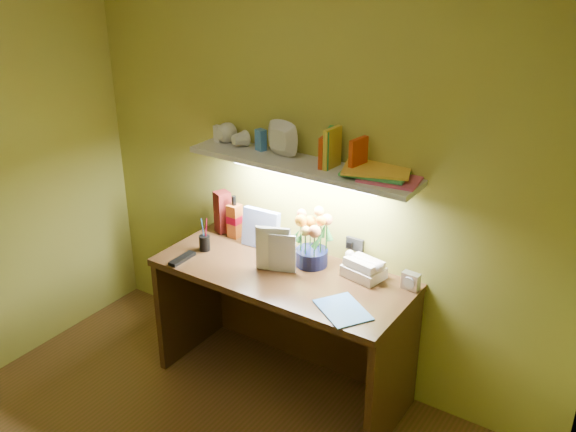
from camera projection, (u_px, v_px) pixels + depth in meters
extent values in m
cube|color=#35210E|center=(282.00, 330.00, 3.58)|extent=(1.40, 0.60, 0.75)
cube|color=#B6B6BA|center=(411.00, 281.00, 3.24)|extent=(0.09, 0.05, 0.09)
cube|color=#581311|center=(223.00, 212.00, 3.82)|extent=(0.11, 0.11, 0.25)
cylinder|color=black|center=(204.00, 238.00, 3.62)|extent=(0.06, 0.06, 0.15)
cube|color=black|center=(182.00, 259.00, 3.53)|extent=(0.05, 0.18, 0.02)
cube|color=#3977D0|center=(343.00, 310.00, 3.07)|extent=(0.33, 0.31, 0.01)
imported|color=beige|center=(256.00, 248.00, 3.40)|extent=(0.18, 0.09, 0.25)
imported|color=silver|center=(266.00, 252.00, 3.40)|extent=(0.16, 0.07, 0.22)
cube|color=silver|center=(300.00, 165.00, 3.33)|extent=(1.30, 0.25, 0.03)
imported|color=silver|center=(220.00, 137.00, 3.58)|extent=(0.13, 0.13, 0.09)
imported|color=silver|center=(233.00, 141.00, 3.52)|extent=(0.12, 0.12, 0.08)
imported|color=silver|center=(277.00, 154.00, 3.37)|extent=(0.21, 0.21, 0.05)
cube|color=silver|center=(218.00, 134.00, 3.62)|extent=(0.04, 0.04, 0.09)
cube|color=#3977D0|center=(261.00, 140.00, 3.48)|extent=(0.06, 0.06, 0.12)
cube|color=#C53D12|center=(325.00, 151.00, 3.23)|extent=(0.04, 0.11, 0.16)
cube|color=gold|center=(332.00, 148.00, 3.21)|extent=(0.04, 0.13, 0.21)
cube|color=#20579D|center=(329.00, 151.00, 3.24)|extent=(0.04, 0.12, 0.16)
cube|color=#258941|center=(329.00, 148.00, 3.22)|extent=(0.06, 0.13, 0.20)
cube|color=#C53D12|center=(358.00, 156.00, 3.15)|extent=(0.05, 0.13, 0.18)
cube|color=#DF4F7D|center=(390.00, 179.00, 3.09)|extent=(0.31, 0.24, 0.01)
cube|color=#40AD5F|center=(377.00, 172.00, 3.14)|extent=(0.35, 0.28, 0.01)
cube|color=yellow|center=(377.00, 169.00, 3.14)|extent=(0.38, 0.33, 0.01)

